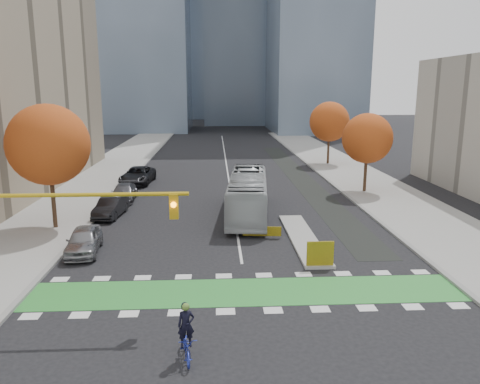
{
  "coord_description": "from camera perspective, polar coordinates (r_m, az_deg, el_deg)",
  "views": [
    {
      "loc": [
        -1.35,
        -18.41,
        9.09
      ],
      "look_at": [
        0.12,
        9.2,
        3.0
      ],
      "focal_mm": 35.0,
      "sensor_mm": 36.0,
      "label": 1
    }
  ],
  "objects": [
    {
      "name": "bike_lane_paint",
      "position": [
        50.04,
        7.2,
        1.86
      ],
      "size": [
        2.5,
        50.0,
        0.01
      ],
      "primitive_type": "cube",
      "color": "black",
      "rests_on": "ground"
    },
    {
      "name": "curb_west",
      "position": [
        40.39,
        -15.33,
        -0.93
      ],
      "size": [
        0.3,
        120.0,
        0.16
      ],
      "primitive_type": "cube",
      "color": "gray",
      "rests_on": "ground"
    },
    {
      "name": "parked_car_a",
      "position": [
        28.0,
        -18.5,
        -5.62
      ],
      "size": [
        2.13,
        4.43,
        1.46
      ],
      "primitive_type": "imported",
      "rotation": [
        0.0,
        0.0,
        0.1
      ],
      "color": "gray",
      "rests_on": "ground"
    },
    {
      "name": "curb_east",
      "position": [
        41.05,
        13.09,
        -0.59
      ],
      "size": [
        0.3,
        120.0,
        0.16
      ],
      "primitive_type": "cube",
      "color": "gray",
      "rests_on": "ground"
    },
    {
      "name": "ground",
      "position": [
        20.57,
        1.07,
        -13.81
      ],
      "size": [
        300.0,
        300.0,
        0.0
      ],
      "primitive_type": "plane",
      "color": "black",
      "rests_on": "ground"
    },
    {
      "name": "median_island",
      "position": [
        29.34,
        7.65,
        -5.58
      ],
      "size": [
        1.6,
        10.0,
        0.16
      ],
      "primitive_type": "cube",
      "color": "gray",
      "rests_on": "ground"
    },
    {
      "name": "sidewalk_west",
      "position": [
        41.28,
        -20.08,
        -0.96
      ],
      "size": [
        7.0,
        120.0,
        0.15
      ],
      "primitive_type": "cube",
      "color": "gray",
      "rests_on": "ground"
    },
    {
      "name": "hazard_board",
      "position": [
        24.67,
        9.75,
        -7.41
      ],
      "size": [
        1.4,
        0.12,
        1.3
      ],
      "primitive_type": "cube",
      "color": "yellow",
      "rests_on": "median_island"
    },
    {
      "name": "tree_east_far",
      "position": [
        58.21,
        10.85,
        8.41
      ],
      "size": [
        4.8,
        4.8,
        7.65
      ],
      "color": "#332114",
      "rests_on": "ground"
    },
    {
      "name": "parked_car_b",
      "position": [
        35.3,
        -15.47,
        -1.76
      ],
      "size": [
        1.99,
        4.49,
        1.43
      ],
      "primitive_type": "imported",
      "rotation": [
        0.0,
        0.0,
        -0.11
      ],
      "color": "black",
      "rests_on": "ground"
    },
    {
      "name": "parked_car_c",
      "position": [
        40.07,
        -13.98,
        -0.07
      ],
      "size": [
        2.06,
        4.71,
        1.35
      ],
      "primitive_type": "imported",
      "rotation": [
        0.0,
        0.0,
        0.04
      ],
      "color": "#4B4B50",
      "rests_on": "ground"
    },
    {
      "name": "bus",
      "position": [
        34.1,
        0.96,
        -0.31
      ],
      "size": [
        3.7,
        11.51,
        3.15
      ],
      "primitive_type": "imported",
      "rotation": [
        0.0,
        0.0,
        -0.09
      ],
      "color": "#AEB2B5",
      "rests_on": "ground"
    },
    {
      "name": "tree_west",
      "position": [
        32.4,
        -22.31,
        5.34
      ],
      "size": [
        5.2,
        5.2,
        8.22
      ],
      "color": "#332114",
      "rests_on": "ground"
    },
    {
      "name": "parked_car_d",
      "position": [
        47.0,
        -12.37,
        1.99
      ],
      "size": [
        3.12,
        6.01,
        1.62
      ],
      "primitive_type": "imported",
      "rotation": [
        0.0,
        0.0,
        -0.07
      ],
      "color": "black",
      "rests_on": "ground"
    },
    {
      "name": "tree_east_near",
      "position": [
        42.76,
        15.26,
        6.32
      ],
      "size": [
        4.4,
        4.4,
        7.08
      ],
      "color": "#332114",
      "rests_on": "ground"
    },
    {
      "name": "bike_crossing",
      "position": [
        21.92,
        0.78,
        -12.06
      ],
      "size": [
        20.0,
        3.0,
        0.01
      ],
      "primitive_type": "cube",
      "color": "#2D8A33",
      "rests_on": "ground"
    },
    {
      "name": "traffic_signal_west",
      "position": [
        19.72,
        -22.45,
        -3.4
      ],
      "size": [
        8.53,
        0.56,
        5.2
      ],
      "color": "#BF9914",
      "rests_on": "ground"
    },
    {
      "name": "sidewalk_east",
      "position": [
        42.15,
        17.66,
        -0.52
      ],
      "size": [
        7.0,
        120.0,
        0.15
      ],
      "primitive_type": "cube",
      "color": "gray",
      "rests_on": "ground"
    },
    {
      "name": "centre_line",
      "position": [
        59.12,
        -1.7,
        3.58
      ],
      "size": [
        0.15,
        70.0,
        0.01
      ],
      "primitive_type": "cube",
      "color": "silver",
      "rests_on": "ground"
    },
    {
      "name": "cyclist",
      "position": [
        16.89,
        -6.54,
        -17.51
      ],
      "size": [
        0.91,
        1.86,
        2.06
      ],
      "rotation": [
        0.0,
        0.0,
        0.16
      ],
      "color": "#212D98",
      "rests_on": "ground"
    }
  ]
}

